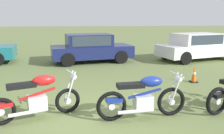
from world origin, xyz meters
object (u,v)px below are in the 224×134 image
car_navy (90,47)px  car_white (198,45)px  motorcycle_red (37,98)px  traffic_cone (194,75)px  motorcycle_blue (143,98)px

car_navy → car_white: 5.73m
motorcycle_red → traffic_cone: 5.49m
traffic_cone → motorcycle_blue: bearing=-132.5°
motorcycle_red → car_navy: 6.95m
motorcycle_red → car_navy: size_ratio=0.45×
motorcycle_blue → traffic_cone: (2.52, 2.76, -0.22)m
motorcycle_red → motorcycle_blue: size_ratio=0.93×
motorcycle_red → car_white: size_ratio=0.41×
motorcycle_red → motorcycle_blue: bearing=-27.1°
motorcycle_blue → traffic_cone: size_ratio=3.54×
car_navy → traffic_cone: car_navy is taller
motorcycle_red → car_white: (7.10, 6.78, 0.30)m
car_navy → motorcycle_blue: bearing=-92.6°
car_white → traffic_cone: 4.84m
car_white → traffic_cone: bearing=-133.4°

